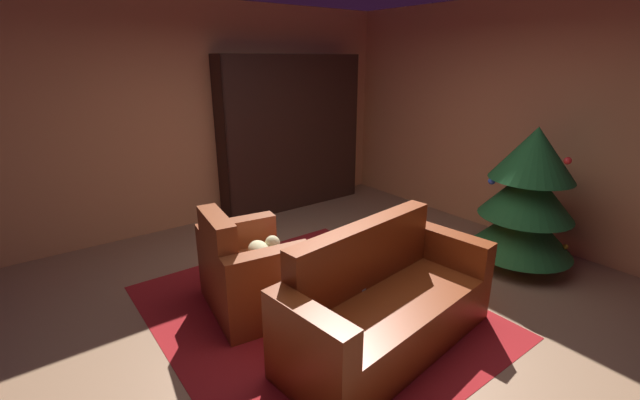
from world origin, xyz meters
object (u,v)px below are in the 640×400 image
(couch_red, at_px, (385,307))
(coffee_table, at_px, (327,276))
(bottle_on_table, at_px, (335,272))
(armchair_red, at_px, (249,274))
(book_stack_on_table, at_px, (328,262))
(decorated_tree, at_px, (527,197))
(bookshelf_unit, at_px, (301,134))

(couch_red, bearing_deg, coffee_table, -164.93)
(bottle_on_table, bearing_deg, couch_red, 33.87)
(armchair_red, height_order, couch_red, couch_red)
(coffee_table, height_order, book_stack_on_table, book_stack_on_table)
(armchair_red, distance_m, decorated_tree, 2.86)
(coffee_table, relative_size, book_stack_on_table, 3.33)
(bookshelf_unit, bearing_deg, decorated_tree, 12.65)
(coffee_table, distance_m, book_stack_on_table, 0.11)
(bookshelf_unit, relative_size, armchair_red, 2.16)
(book_stack_on_table, height_order, bottle_on_table, bottle_on_table)
(book_stack_on_table, relative_size, decorated_tree, 0.16)
(coffee_table, bearing_deg, book_stack_on_table, 136.13)
(bookshelf_unit, distance_m, armchair_red, 2.92)
(decorated_tree, bearing_deg, armchair_red, -110.77)
(couch_red, bearing_deg, decorated_tree, 91.47)
(decorated_tree, bearing_deg, couch_red, -88.53)
(book_stack_on_table, bearing_deg, coffee_table, -43.87)
(couch_red, distance_m, decorated_tree, 2.10)
(bookshelf_unit, xyz_separation_m, couch_red, (3.09, -1.37, -0.74))
(couch_red, height_order, coffee_table, couch_red)
(armchair_red, xyz_separation_m, decorated_tree, (1.00, 2.64, 0.44))
(bookshelf_unit, distance_m, decorated_tree, 3.13)
(armchair_red, bearing_deg, bookshelf_unit, 136.13)
(book_stack_on_table, xyz_separation_m, bottle_on_table, (0.25, -0.13, 0.06))
(couch_red, xyz_separation_m, coffee_table, (-0.53, -0.14, 0.08))
(bottle_on_table, relative_size, decorated_tree, 0.20)
(armchair_red, xyz_separation_m, couch_red, (1.05, 0.59, -0.01))
(decorated_tree, bearing_deg, coffee_table, -102.17)
(armchair_red, xyz_separation_m, book_stack_on_table, (0.48, 0.50, 0.15))
(bookshelf_unit, height_order, coffee_table, bookshelf_unit)
(couch_red, distance_m, coffee_table, 0.55)
(armchair_red, bearing_deg, coffee_table, 40.10)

